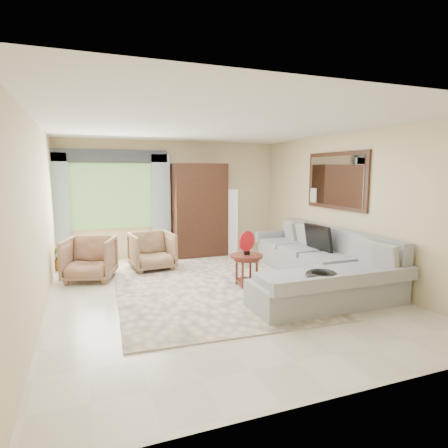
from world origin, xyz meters
name	(u,v)px	position (x,y,z in m)	size (l,w,h in m)	color
ground	(217,293)	(0.00, 0.00, 0.00)	(6.00, 6.00, 0.00)	silver
area_rug	(210,286)	(-0.01, 0.32, 0.01)	(3.00, 4.00, 0.02)	beige
sectional_sofa	(319,268)	(1.78, -0.18, 0.28)	(2.30, 3.46, 0.90)	#93969B
tv_screen	(318,238)	(2.05, 0.26, 0.72)	(0.06, 0.74, 0.48)	black
garden_hose	(322,275)	(1.00, -1.35, 0.55)	(0.43, 0.43, 0.09)	black
coffee_table	(247,270)	(0.57, 0.14, 0.29)	(0.54, 0.54, 0.54)	#4B1B14
red_disc	(247,241)	(0.57, 0.14, 0.77)	(0.34, 0.34, 0.03)	red
armchair_left	(90,259)	(-1.87, 1.49, 0.38)	(0.82, 0.84, 0.77)	#966752
armchair_right	(152,251)	(-0.71, 1.82, 0.37)	(0.79, 0.82, 0.74)	#977D52
potted_plant	(59,256)	(-2.42, 2.44, 0.27)	(0.49, 0.42, 0.54)	#999999
armoire	(200,210)	(0.55, 2.72, 1.05)	(1.20, 0.55, 2.10)	black
floor_lamp	(231,221)	(1.35, 2.78, 0.75)	(0.24, 0.24, 1.50)	silver
window	(112,196)	(-1.35, 2.97, 1.40)	(1.80, 0.04, 1.40)	#669E59
curtain_left	(59,210)	(-2.40, 2.88, 1.15)	(0.40, 0.08, 2.30)	#9EB7CC
curtain_right	(161,206)	(-0.30, 2.88, 1.15)	(0.40, 0.08, 2.30)	#9EB7CC
valance	(110,156)	(-1.35, 2.90, 2.25)	(2.40, 0.12, 0.26)	#1E232D
wall_mirror	(336,181)	(2.46, 0.35, 1.75)	(0.05, 1.70, 1.05)	black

